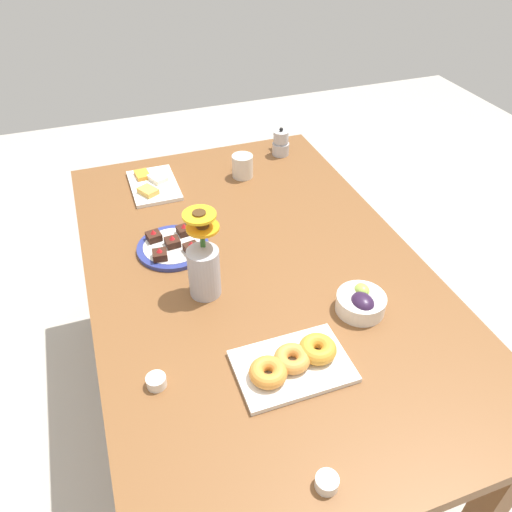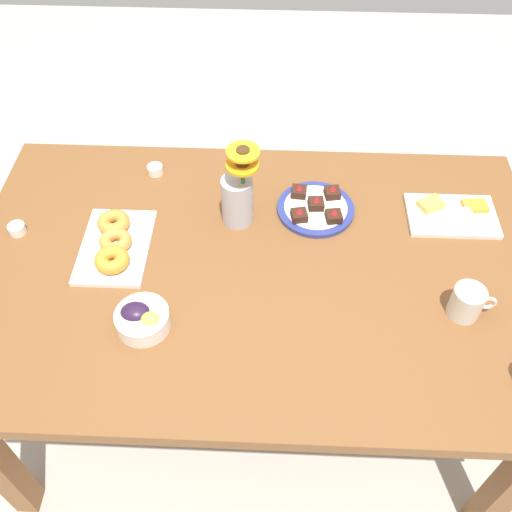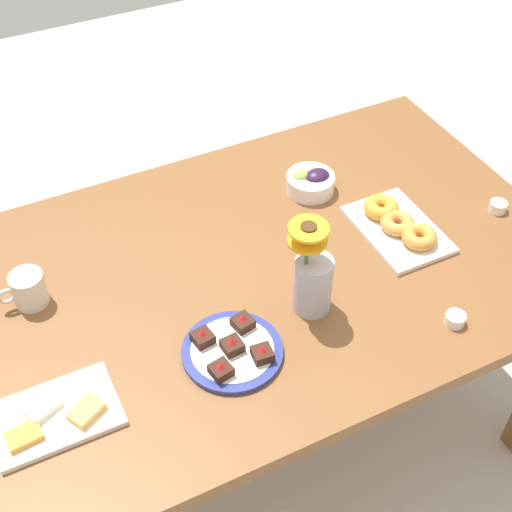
{
  "view_description": "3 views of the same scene",
  "coord_description": "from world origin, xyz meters",
  "px_view_note": "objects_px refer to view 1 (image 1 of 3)",
  "views": [
    {
      "loc": [
        -1.1,
        0.39,
        1.73
      ],
      "look_at": [
        0.0,
        0.0,
        0.78
      ],
      "focal_mm": 35.0,
      "sensor_mm": 36.0,
      "label": 1
    },
    {
      "loc": [
        0.04,
        -1.0,
        1.94
      ],
      "look_at": [
        0.0,
        0.0,
        0.78
      ],
      "focal_mm": 40.0,
      "sensor_mm": 36.0,
      "label": 2
    },
    {
      "loc": [
        0.56,
        1.13,
        2.02
      ],
      "look_at": [
        0.0,
        0.0,
        0.78
      ],
      "focal_mm": 50.0,
      "sensor_mm": 36.0,
      "label": 3
    }
  ],
  "objects_px": {
    "jam_cup_berry": "(156,381)",
    "dessert_plate": "(173,246)",
    "dining_table": "(256,287)",
    "coffee_mug": "(242,166)",
    "moka_pot": "(281,143)",
    "croissant_platter": "(293,362)",
    "cheese_platter": "(153,185)",
    "jam_cup_honey": "(327,482)",
    "flower_vase": "(204,267)",
    "grape_bowl": "(361,302)"
  },
  "relations": [
    {
      "from": "jam_cup_berry",
      "to": "dessert_plate",
      "type": "height_order",
      "value": "dessert_plate"
    },
    {
      "from": "dining_table",
      "to": "coffee_mug",
      "type": "height_order",
      "value": "coffee_mug"
    },
    {
      "from": "moka_pot",
      "to": "croissant_platter",
      "type": "bearing_deg",
      "value": 159.86
    },
    {
      "from": "croissant_platter",
      "to": "jam_cup_berry",
      "type": "xyz_separation_m",
      "value": [
        0.06,
        0.32,
        -0.01
      ]
    },
    {
      "from": "coffee_mug",
      "to": "jam_cup_berry",
      "type": "bearing_deg",
      "value": 149.96
    },
    {
      "from": "cheese_platter",
      "to": "jam_cup_honey",
      "type": "relative_size",
      "value": 5.42
    },
    {
      "from": "dining_table",
      "to": "croissant_platter",
      "type": "bearing_deg",
      "value": 173.61
    },
    {
      "from": "cheese_platter",
      "to": "dessert_plate",
      "type": "distance_m",
      "value": 0.4
    },
    {
      "from": "croissant_platter",
      "to": "jam_cup_berry",
      "type": "bearing_deg",
      "value": 79.24
    },
    {
      "from": "moka_pot",
      "to": "dining_table",
      "type": "bearing_deg",
      "value": 152.47
    },
    {
      "from": "coffee_mug",
      "to": "flower_vase",
      "type": "height_order",
      "value": "flower_vase"
    },
    {
      "from": "jam_cup_berry",
      "to": "dessert_plate",
      "type": "xyz_separation_m",
      "value": [
        0.5,
        -0.15,
        -0.0
      ]
    },
    {
      "from": "grape_bowl",
      "to": "cheese_platter",
      "type": "xyz_separation_m",
      "value": [
        0.84,
        0.42,
        -0.02
      ]
    },
    {
      "from": "cheese_platter",
      "to": "dessert_plate",
      "type": "bearing_deg",
      "value": 178.68
    },
    {
      "from": "croissant_platter",
      "to": "cheese_platter",
      "type": "bearing_deg",
      "value": 9.83
    },
    {
      "from": "coffee_mug",
      "to": "cheese_platter",
      "type": "bearing_deg",
      "value": 84.4
    },
    {
      "from": "coffee_mug",
      "to": "jam_cup_honey",
      "type": "height_order",
      "value": "coffee_mug"
    },
    {
      "from": "jam_cup_honey",
      "to": "dessert_plate",
      "type": "bearing_deg",
      "value": 8.31
    },
    {
      "from": "grape_bowl",
      "to": "cheese_platter",
      "type": "distance_m",
      "value": 0.94
    },
    {
      "from": "dessert_plate",
      "to": "flower_vase",
      "type": "xyz_separation_m",
      "value": [
        -0.23,
        -0.05,
        0.08
      ]
    },
    {
      "from": "dining_table",
      "to": "croissant_platter",
      "type": "distance_m",
      "value": 0.41
    },
    {
      "from": "cheese_platter",
      "to": "moka_pot",
      "type": "distance_m",
      "value": 0.56
    },
    {
      "from": "dining_table",
      "to": "cheese_platter",
      "type": "bearing_deg",
      "value": 20.41
    },
    {
      "from": "cheese_platter",
      "to": "flower_vase",
      "type": "relative_size",
      "value": 0.99
    },
    {
      "from": "jam_cup_honey",
      "to": "croissant_platter",
      "type": "bearing_deg",
      "value": -9.9
    },
    {
      "from": "flower_vase",
      "to": "cheese_platter",
      "type": "bearing_deg",
      "value": 3.4
    },
    {
      "from": "dining_table",
      "to": "croissant_platter",
      "type": "xyz_separation_m",
      "value": [
        -0.4,
        0.04,
        0.11
      ]
    },
    {
      "from": "flower_vase",
      "to": "moka_pot",
      "type": "bearing_deg",
      "value": -35.86
    },
    {
      "from": "coffee_mug",
      "to": "moka_pot",
      "type": "distance_m",
      "value": 0.24
    },
    {
      "from": "dining_table",
      "to": "jam_cup_honey",
      "type": "bearing_deg",
      "value": 172.11
    },
    {
      "from": "grape_bowl",
      "to": "flower_vase",
      "type": "height_order",
      "value": "flower_vase"
    },
    {
      "from": "grape_bowl",
      "to": "flower_vase",
      "type": "relative_size",
      "value": 0.52
    },
    {
      "from": "dessert_plate",
      "to": "moka_pot",
      "type": "xyz_separation_m",
      "value": [
        0.49,
        -0.56,
        0.04
      ]
    },
    {
      "from": "jam_cup_honey",
      "to": "jam_cup_berry",
      "type": "height_order",
      "value": "same"
    },
    {
      "from": "jam_cup_berry",
      "to": "flower_vase",
      "type": "relative_size",
      "value": 0.18
    },
    {
      "from": "coffee_mug",
      "to": "dessert_plate",
      "type": "height_order",
      "value": "coffee_mug"
    },
    {
      "from": "grape_bowl",
      "to": "flower_vase",
      "type": "distance_m",
      "value": 0.44
    },
    {
      "from": "cheese_platter",
      "to": "croissant_platter",
      "type": "relative_size",
      "value": 0.93
    },
    {
      "from": "jam_cup_berry",
      "to": "croissant_platter",
      "type": "bearing_deg",
      "value": -100.76
    },
    {
      "from": "jam_cup_berry",
      "to": "moka_pot",
      "type": "xyz_separation_m",
      "value": [
        0.99,
        -0.71,
        0.03
      ]
    },
    {
      "from": "grape_bowl",
      "to": "moka_pot",
      "type": "xyz_separation_m",
      "value": [
        0.93,
        -0.13,
        0.02
      ]
    },
    {
      "from": "jam_cup_berry",
      "to": "dessert_plate",
      "type": "distance_m",
      "value": 0.52
    },
    {
      "from": "dining_table",
      "to": "jam_cup_berry",
      "type": "distance_m",
      "value": 0.51
    },
    {
      "from": "dessert_plate",
      "to": "grape_bowl",
      "type": "bearing_deg",
      "value": -135.89
    },
    {
      "from": "jam_cup_honey",
      "to": "dessert_plate",
      "type": "xyz_separation_m",
      "value": [
        0.86,
        0.13,
        -0.0
      ]
    },
    {
      "from": "croissant_platter",
      "to": "dining_table",
      "type": "bearing_deg",
      "value": -6.39
    },
    {
      "from": "dining_table",
      "to": "coffee_mug",
      "type": "xyz_separation_m",
      "value": [
        0.54,
        -0.13,
        0.13
      ]
    },
    {
      "from": "cheese_platter",
      "to": "dessert_plate",
      "type": "height_order",
      "value": "dessert_plate"
    },
    {
      "from": "dining_table",
      "to": "coffee_mug",
      "type": "relative_size",
      "value": 13.78
    },
    {
      "from": "dining_table",
      "to": "jam_cup_berry",
      "type": "height_order",
      "value": "jam_cup_berry"
    }
  ]
}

